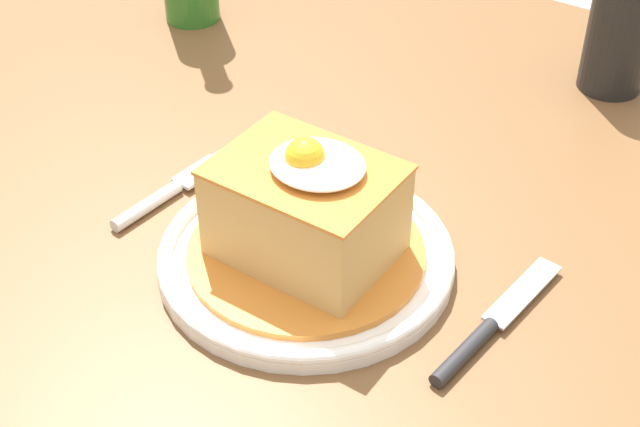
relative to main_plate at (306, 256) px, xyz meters
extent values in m
cube|color=brown|center=(-0.02, 0.04, -0.03)|extent=(1.45, 1.06, 0.04)
cylinder|color=brown|center=(-0.66, 0.49, -0.40)|extent=(0.07, 0.07, 0.70)
cylinder|color=white|center=(0.00, 0.00, 0.00)|extent=(0.24, 0.24, 0.01)
torus|color=white|center=(0.00, 0.00, 0.00)|extent=(0.24, 0.24, 0.01)
cylinder|color=orange|center=(0.00, 0.00, 0.00)|extent=(0.19, 0.19, 0.01)
cube|color=tan|center=(0.00, 0.00, 0.05)|extent=(0.13, 0.10, 0.08)
cube|color=orange|center=(0.00, 0.00, 0.09)|extent=(0.14, 0.10, 0.00)
ellipsoid|color=white|center=(0.01, 0.00, 0.09)|extent=(0.08, 0.07, 0.01)
sphere|color=yellow|center=(0.00, 0.00, 0.10)|extent=(0.03, 0.03, 0.03)
cylinder|color=silver|center=(-0.16, -0.02, 0.00)|extent=(0.02, 0.08, 0.01)
cube|color=silver|center=(-0.15, 0.04, 0.00)|extent=(0.03, 0.05, 0.00)
cylinder|color=silver|center=(-0.14, 0.07, 0.00)|extent=(0.01, 0.03, 0.00)
cylinder|color=silver|center=(-0.15, 0.07, 0.00)|extent=(0.01, 0.03, 0.00)
cylinder|color=silver|center=(-0.16, 0.07, 0.00)|extent=(0.01, 0.03, 0.00)
cylinder|color=#262628|center=(0.15, -0.02, 0.00)|extent=(0.02, 0.08, 0.01)
cube|color=silver|center=(0.16, 0.06, 0.00)|extent=(0.03, 0.09, 0.00)
cylinder|color=black|center=(0.10, 0.41, 0.05)|extent=(0.07, 0.07, 0.12)
camera|label=1|loc=(0.33, -0.47, 0.50)|focal=52.44mm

